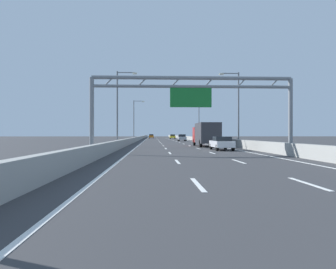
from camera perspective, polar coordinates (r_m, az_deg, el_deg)
ground_plane at (r=98.48m, az=-0.65°, el=-0.85°), size 260.00×260.00×0.00m
lane_dash_left_1 at (r=11.12m, az=4.95°, el=-8.24°), size 0.16×3.00×0.01m
lane_dash_left_2 at (r=20.03m, az=1.59°, el=-4.53°), size 0.16×3.00×0.01m
lane_dash_left_3 at (r=28.99m, az=0.31°, el=-3.10°), size 0.16×3.00×0.01m
lane_dash_left_4 at (r=37.97m, az=-0.37°, el=-2.34°), size 0.16×3.00×0.01m
lane_dash_left_5 at (r=46.96m, az=-0.78°, el=-1.87°), size 0.16×3.00×0.01m
lane_dash_left_6 at (r=55.95m, az=-1.06°, el=-1.56°), size 0.16×3.00×0.01m
lane_dash_left_7 at (r=64.95m, az=-1.27°, el=-1.33°), size 0.16×3.00×0.01m
lane_dash_left_8 at (r=73.94m, az=-1.42°, el=-1.16°), size 0.16×3.00×0.01m
lane_dash_left_9 at (r=82.94m, az=-1.54°, el=-1.02°), size 0.16×3.00×0.01m
lane_dash_left_10 at (r=91.94m, az=-1.64°, el=-0.91°), size 0.16×3.00×0.01m
lane_dash_left_11 at (r=100.93m, az=-1.72°, el=-0.82°), size 0.16×3.00×0.01m
lane_dash_left_12 at (r=109.93m, az=-1.79°, el=-0.75°), size 0.16×3.00×0.01m
lane_dash_left_13 at (r=118.93m, az=-1.84°, el=-0.68°), size 0.16×3.00×0.01m
lane_dash_left_14 at (r=127.93m, az=-1.89°, el=-0.63°), size 0.16×3.00×0.01m
lane_dash_left_15 at (r=136.93m, az=-1.93°, el=-0.58°), size 0.16×3.00×0.01m
lane_dash_left_16 at (r=145.93m, az=-1.97°, el=-0.54°), size 0.16×3.00×0.01m
lane_dash_left_17 at (r=154.93m, az=-2.00°, el=-0.50°), size 0.16×3.00×0.01m
lane_dash_right_1 at (r=12.12m, az=22.23°, el=-7.56°), size 0.16×3.00×0.01m
lane_dash_right_2 at (r=20.60m, az=11.65°, el=-4.40°), size 0.16×3.00×0.01m
lane_dash_right_3 at (r=29.39m, az=7.34°, el=-3.05°), size 0.16×3.00×0.01m
lane_dash_right_4 at (r=38.28m, az=5.03°, el=-2.32°), size 0.16×3.00×0.01m
lane_dash_right_5 at (r=47.21m, az=3.59°, el=-1.86°), size 0.16×3.00×0.01m
lane_dash_right_6 at (r=56.16m, az=2.61°, el=-1.55°), size 0.16×3.00×0.01m
lane_dash_right_7 at (r=65.13m, az=1.90°, el=-1.32°), size 0.16×3.00×0.01m
lane_dash_right_8 at (r=74.10m, az=1.36°, el=-1.15°), size 0.16×3.00×0.01m
lane_dash_right_9 at (r=83.08m, az=0.94°, el=-1.02°), size 0.16×3.00×0.01m
lane_dash_right_10 at (r=92.06m, az=0.60°, el=-0.91°), size 0.16×3.00×0.01m
lane_dash_right_11 at (r=101.05m, az=0.32°, el=-0.82°), size 0.16×3.00×0.01m
lane_dash_right_12 at (r=110.04m, az=0.09°, el=-0.75°), size 0.16×3.00×0.01m
lane_dash_right_13 at (r=119.03m, az=-0.11°, el=-0.68°), size 0.16×3.00×0.01m
lane_dash_right_14 at (r=128.02m, az=-0.28°, el=-0.63°), size 0.16×3.00×0.01m
lane_dash_right_15 at (r=137.01m, az=-0.43°, el=-0.58°), size 0.16×3.00×0.01m
lane_dash_right_16 at (r=146.01m, az=-0.56°, el=-0.54°), size 0.16×3.00×0.01m
lane_dash_right_17 at (r=155.00m, az=-0.67°, el=-0.50°), size 0.16×3.00×0.01m
edge_line_left at (r=86.45m, az=-3.87°, el=-0.97°), size 0.16×176.00×0.01m
edge_line_right at (r=86.84m, az=3.07°, el=-0.97°), size 0.16×176.00×0.01m
barrier_left at (r=108.48m, az=-4.47°, el=-0.51°), size 0.45×220.00×0.95m
barrier_right at (r=108.89m, az=2.81°, el=-0.51°), size 0.45×220.00×0.95m
sign_gantry at (r=28.32m, az=4.03°, el=6.66°), size 16.67×0.36×6.36m
streetlamp_left_mid at (r=43.76m, az=-8.10°, el=5.05°), size 2.58×0.28×9.50m
streetlamp_right_mid at (r=44.85m, az=11.32°, el=4.93°), size 2.58×0.28×9.50m
streetlamp_left_far at (r=81.21m, az=-5.52°, el=2.76°), size 2.58×0.28×9.50m
streetlamp_right_far at (r=81.80m, az=4.99°, el=2.74°), size 2.58×0.28×9.50m
orange_car at (r=127.08m, az=-2.78°, el=-0.28°), size 1.74×4.61×1.52m
yellow_car at (r=115.88m, az=0.76°, el=-0.34°), size 1.75×4.49×1.47m
silver_car at (r=78.75m, az=2.32°, el=-0.52°), size 1.76×4.34×1.53m
white_car at (r=34.64m, az=8.88°, el=-1.40°), size 1.74×4.55×1.36m
box_truck at (r=44.34m, az=6.33°, el=0.14°), size 2.45×8.66×2.99m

